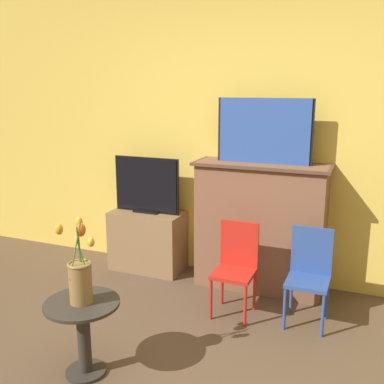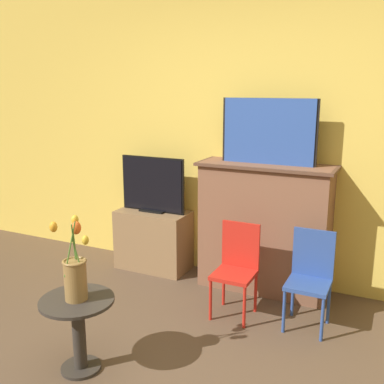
{
  "view_description": "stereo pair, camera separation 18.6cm",
  "coord_description": "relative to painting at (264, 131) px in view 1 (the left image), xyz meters",
  "views": [
    {
      "loc": [
        1.03,
        -1.8,
        1.77
      ],
      "look_at": [
        -0.19,
        1.18,
        1.01
      ],
      "focal_mm": 42.0,
      "sensor_mm": 36.0,
      "label": 1
    },
    {
      "loc": [
        1.2,
        -1.73,
        1.77
      ],
      "look_at": [
        -0.19,
        1.18,
        1.01
      ],
      "focal_mm": 42.0,
      "sensor_mm": 36.0,
      "label": 2
    }
  ],
  "objects": [
    {
      "name": "chair_blue",
      "position": [
        0.49,
        -0.46,
        -0.99
      ],
      "size": [
        0.31,
        0.31,
        0.73
      ],
      "color": "#2D4C99",
      "rests_on": "ground"
    },
    {
      "name": "tv_monitor",
      "position": [
        -1.11,
        -0.02,
        -0.56
      ],
      "size": [
        0.66,
        0.12,
        0.53
      ],
      "color": "black",
      "rests_on": "tv_stand"
    },
    {
      "name": "chair_red",
      "position": [
        -0.06,
        -0.53,
        -0.99
      ],
      "size": [
        0.31,
        0.31,
        0.73
      ],
      "color": "red",
      "rests_on": "ground"
    },
    {
      "name": "wall_back",
      "position": [
        -0.17,
        0.21,
        -0.05
      ],
      "size": [
        8.0,
        0.06,
        2.7
      ],
      "color": "#EAC651",
      "rests_on": "ground"
    },
    {
      "name": "fireplace_mantel",
      "position": [
        -0.0,
        -0.01,
        -0.82
      ],
      "size": [
        1.16,
        0.42,
        1.13
      ],
      "color": "brown",
      "rests_on": "ground"
    },
    {
      "name": "painting",
      "position": [
        0.0,
        0.0,
        0.0
      ],
      "size": [
        0.81,
        0.03,
        0.54
      ],
      "color": "black",
      "rests_on": "fireplace_mantel"
    },
    {
      "name": "side_table",
      "position": [
        -0.7,
        -1.66,
        -1.08
      ],
      "size": [
        0.46,
        0.46,
        0.49
      ],
      "color": "#332D28",
      "rests_on": "ground"
    },
    {
      "name": "vase_tulips",
      "position": [
        -0.7,
        -1.65,
        -0.74
      ],
      "size": [
        0.18,
        0.24,
        0.52
      ],
      "color": "olive",
      "rests_on": "side_table"
    },
    {
      "name": "tv_stand",
      "position": [
        -1.11,
        -0.02,
        -1.11
      ],
      "size": [
        0.7,
        0.37,
        0.58
      ],
      "color": "olive",
      "rests_on": "ground"
    }
  ]
}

